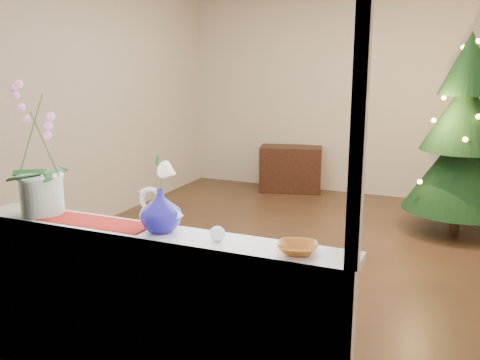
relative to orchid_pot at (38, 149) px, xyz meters
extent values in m
plane|color=#382517|center=(0.74, 2.36, -1.30)|extent=(5.00, 5.00, 0.00)
cube|color=beige|center=(0.74, 4.86, 0.05)|extent=(4.50, 0.10, 2.70)
cube|color=beige|center=(0.74, -0.14, 0.05)|extent=(4.50, 0.10, 2.70)
cube|color=beige|center=(-1.51, 2.36, 0.05)|extent=(0.10, 5.00, 2.70)
cube|color=white|center=(0.74, -0.10, -0.86)|extent=(2.20, 0.08, 0.88)
cube|color=white|center=(0.74, -0.01, -0.40)|extent=(2.20, 0.26, 0.04)
cube|color=maroon|center=(0.36, -0.01, -0.38)|extent=(0.70, 0.20, 0.01)
imported|color=#0D0B67|center=(0.80, 0.00, -0.25)|extent=(0.29, 0.29, 0.26)
sphere|color=silver|center=(1.14, -0.02, -0.34)|extent=(0.09, 0.09, 0.08)
imported|color=#955519|center=(1.55, -0.03, -0.36)|extent=(0.19, 0.19, 0.04)
cube|color=black|center=(0.01, 4.61, -0.99)|extent=(0.91, 0.61, 0.62)
camera|label=1|loc=(2.24, -2.29, 0.51)|focal=40.00mm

